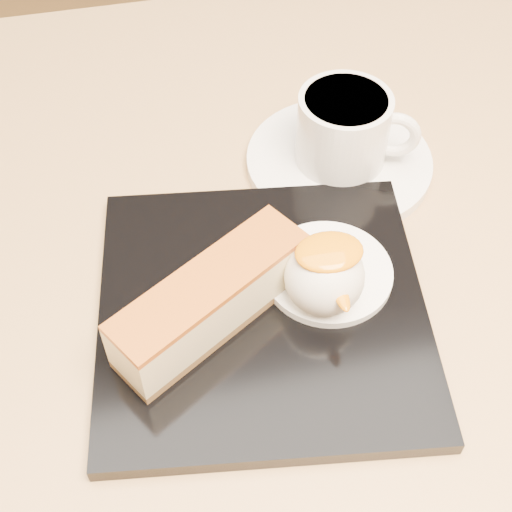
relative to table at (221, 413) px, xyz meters
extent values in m
cylinder|color=black|center=(0.00, 0.00, -0.21)|extent=(0.08, 0.08, 0.66)
cube|color=olive|center=(0.00, 0.00, 0.14)|extent=(0.80, 0.80, 0.04)
cube|color=black|center=(0.03, -0.01, 0.16)|extent=(0.25, 0.25, 0.01)
cube|color=brown|center=(0.00, -0.02, 0.17)|extent=(0.14, 0.11, 0.01)
cube|color=beige|center=(0.00, -0.02, 0.19)|extent=(0.14, 0.11, 0.03)
cube|color=brown|center=(0.00, -0.02, 0.21)|extent=(0.14, 0.11, 0.00)
cylinder|color=white|center=(0.08, 0.00, 0.17)|extent=(0.09, 0.09, 0.01)
sphere|color=white|center=(0.07, -0.02, 0.19)|extent=(0.05, 0.05, 0.05)
ellipsoid|color=orange|center=(0.07, -0.01, 0.22)|extent=(0.04, 0.03, 0.01)
ellipsoid|color=#34902F|center=(0.05, 0.02, 0.17)|extent=(0.02, 0.01, 0.00)
ellipsoid|color=#34902F|center=(0.06, 0.03, 0.17)|extent=(0.02, 0.02, 0.00)
ellipsoid|color=#34902F|center=(0.04, 0.03, 0.17)|extent=(0.01, 0.02, 0.00)
cylinder|color=white|center=(0.13, 0.12, 0.16)|extent=(0.15, 0.15, 0.01)
cylinder|color=white|center=(0.13, 0.12, 0.19)|extent=(0.07, 0.07, 0.06)
cylinder|color=black|center=(0.13, 0.12, 0.22)|extent=(0.06, 0.06, 0.00)
torus|color=white|center=(0.16, 0.10, 0.19)|extent=(0.04, 0.02, 0.04)
camera|label=1|loc=(-0.03, -0.28, 0.56)|focal=50.00mm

